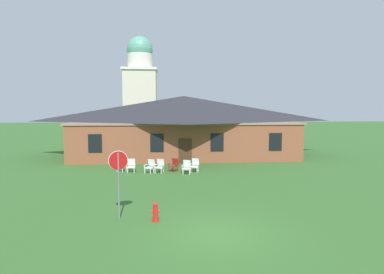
% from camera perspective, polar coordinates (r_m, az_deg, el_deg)
% --- Properties ---
extents(ground_plane, '(200.00, 200.00, 0.00)m').
position_cam_1_polar(ground_plane, '(12.61, 4.22, -16.46)').
color(ground_plane, '#336028').
extents(brick_building, '(20.91, 10.40, 5.80)m').
position_cam_1_polar(brick_building, '(32.52, -1.43, 2.05)').
color(brick_building, brown).
rests_on(brick_building, ground).
extents(dome_tower, '(5.18, 5.18, 16.28)m').
position_cam_1_polar(dome_tower, '(51.39, -8.88, 7.93)').
color(dome_tower, beige).
rests_on(dome_tower, ground).
extents(stop_sign, '(0.78, 0.27, 2.87)m').
position_cam_1_polar(stop_sign, '(14.03, -12.56, -5.65)').
color(stop_sign, slate).
rests_on(stop_sign, ground).
extents(lawn_chair_by_porch, '(0.82, 0.85, 0.96)m').
position_cam_1_polar(lawn_chair_by_porch, '(24.82, -11.84, -4.67)').
color(lawn_chair_by_porch, white).
rests_on(lawn_chair_by_porch, ground).
extents(lawn_chair_near_door, '(0.64, 0.67, 0.96)m').
position_cam_1_polar(lawn_chair_near_door, '(24.40, -10.40, -4.80)').
color(lawn_chair_near_door, silver).
rests_on(lawn_chair_near_door, ground).
extents(lawn_chair_left_end, '(0.83, 0.86, 0.96)m').
position_cam_1_polar(lawn_chair_left_end, '(23.91, -7.20, -4.96)').
color(lawn_chair_left_end, white).
rests_on(lawn_chair_left_end, ground).
extents(lawn_chair_middle, '(0.76, 0.81, 0.96)m').
position_cam_1_polar(lawn_chair_middle, '(23.96, -5.56, -4.93)').
color(lawn_chair_middle, silver).
rests_on(lawn_chair_middle, ground).
extents(lawn_chair_right_end, '(0.84, 0.87, 0.96)m').
position_cam_1_polar(lawn_chair_right_end, '(24.34, -3.10, -4.75)').
color(lawn_chair_right_end, maroon).
rests_on(lawn_chair_right_end, ground).
extents(lawn_chair_far_side, '(0.71, 0.74, 0.96)m').
position_cam_1_polar(lawn_chair_far_side, '(23.41, -0.92, -5.14)').
color(lawn_chair_far_side, silver).
rests_on(lawn_chair_far_side, ground).
extents(lawn_chair_under_eave, '(0.75, 0.80, 0.96)m').
position_cam_1_polar(lawn_chair_under_eave, '(24.13, 0.51, -4.83)').
color(lawn_chair_under_eave, white).
rests_on(lawn_chair_under_eave, ground).
extents(fire_hydrant, '(0.36, 0.28, 0.79)m').
position_cam_1_polar(fire_hydrant, '(13.93, -6.30, -12.73)').
color(fire_hydrant, red).
rests_on(fire_hydrant, ground).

